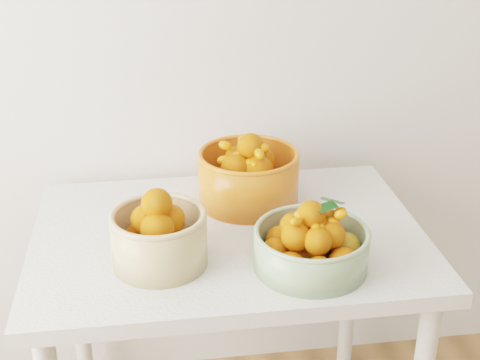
# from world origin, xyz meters

# --- Properties ---
(table) EXTENTS (1.00, 0.70, 0.75)m
(table) POSITION_xyz_m (-0.28, 1.60, 0.65)
(table) COLOR silver
(table) RESTS_ON ground
(bowl_cream) EXTENTS (0.26, 0.26, 0.19)m
(bowl_cream) POSITION_xyz_m (-0.46, 1.48, 0.82)
(bowl_cream) COLOR tan
(bowl_cream) RESTS_ON table
(bowl_green) EXTENTS (0.35, 0.35, 0.17)m
(bowl_green) POSITION_xyz_m (-0.11, 1.41, 0.81)
(bowl_green) COLOR gray
(bowl_green) RESTS_ON table
(bowl_orange) EXTENTS (0.33, 0.33, 0.20)m
(bowl_orange) POSITION_xyz_m (-0.20, 1.76, 0.83)
(bowl_orange) COLOR orange
(bowl_orange) RESTS_ON table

